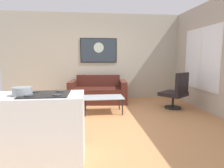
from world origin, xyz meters
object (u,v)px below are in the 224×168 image
Objects in this scene: mixing_bowl at (22,91)px; couch at (98,93)px; armchair at (176,92)px; wall_painting at (99,50)px; coffee_table at (103,98)px.

couch is at bearing 71.84° from mixing_bowl.
wall_painting is (-2.01, 1.55, 1.14)m from armchair.
mixing_bowl is (-1.18, -2.18, 0.58)m from coffee_table.
wall_painting is at bearing 83.90° from couch.
coffee_table is 2.09m from wall_painting.
coffee_table is 4.06× the size of mixing_bowl.
couch is 1.16m from coffee_table.
couch is at bearing 153.81° from armchair.
mixing_bowl is at bearing -108.16° from couch.
coffee_table is at bearing -175.85° from armchair.
coffee_table is at bearing 61.66° from mixing_bowl.
armchair is (1.98, 0.14, 0.10)m from coffee_table.
armchair reaches higher than coffee_table.
armchair is at bearing 36.39° from mixing_bowl.
wall_painting is (0.06, 0.53, 1.32)m from couch.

